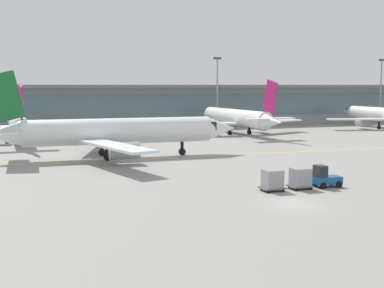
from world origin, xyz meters
name	(u,v)px	position (x,y,z in m)	size (l,w,h in m)	color
ground_plane	(294,204)	(0.00, 0.00, 0.00)	(400.00, 400.00, 0.00)	gray
taxiway_centreline_stripe	(123,160)	(-7.43, 29.26, 0.00)	(110.00, 0.36, 0.01)	yellow
terminal_concourse	(107,106)	(0.00, 78.82, 4.92)	(199.23, 11.00, 9.60)	#8C939E
gate_airplane_1	(18,124)	(-19.34, 56.06, 2.98)	(27.89, 29.91, 9.93)	white
gate_airplane_2	(236,118)	(21.13, 56.25, 3.16)	(29.57, 31.83, 10.54)	white
gate_airplane_3	(383,115)	(57.14, 56.91, 3.01)	(28.17, 30.29, 10.04)	white
taxiing_regional_jet	(116,132)	(-7.87, 31.27, 3.41)	(34.26, 31.88, 11.36)	white
baggage_tug	(325,178)	(6.40, 5.01, 0.89)	(2.63, 1.67, 2.10)	#194C8C
cargo_dolly_lead	(300,178)	(3.76, 5.06, 1.05)	(2.13, 1.64, 1.94)	#595B60
cargo_dolly_trailing	(272,179)	(0.89, 5.12, 1.05)	(2.13, 1.64, 1.94)	#595B60
apron_light_mast_2	(217,90)	(23.11, 70.44, 8.53)	(1.80, 0.36, 15.66)	gray
apron_light_mast_3	(381,88)	(67.71, 70.53, 8.72)	(1.80, 0.36, 16.04)	gray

